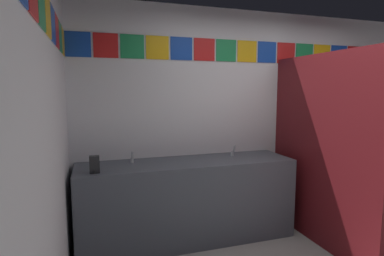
% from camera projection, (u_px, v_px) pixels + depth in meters
% --- Properties ---
extents(wall_back, '(4.36, 0.09, 2.58)m').
position_uv_depth(wall_back, '(254.00, 117.00, 3.91)').
color(wall_back, silver).
rests_on(wall_back, ground_plane).
extents(wall_side, '(0.09, 3.27, 2.58)m').
position_uv_depth(wall_side, '(37.00, 154.00, 1.65)').
color(wall_side, silver).
rests_on(wall_side, ground_plane).
extents(vanity_counter, '(2.31, 0.61, 0.88)m').
position_uv_depth(vanity_counter, '(188.00, 200.00, 3.38)').
color(vanity_counter, '#4C515B').
rests_on(vanity_counter, ground_plane).
extents(faucet_left, '(0.04, 0.10, 0.14)m').
position_uv_depth(faucet_left, '(132.00, 158.00, 3.23)').
color(faucet_left, silver).
rests_on(faucet_left, vanity_counter).
extents(faucet_right, '(0.04, 0.10, 0.14)m').
position_uv_depth(faucet_right, '(233.00, 152.00, 3.59)').
color(faucet_right, silver).
rests_on(faucet_right, vanity_counter).
extents(soap_dispenser, '(0.09, 0.09, 0.16)m').
position_uv_depth(soap_dispenser, '(94.00, 164.00, 2.86)').
color(soap_dispenser, black).
rests_on(soap_dispenser, vanity_counter).
extents(stall_divider, '(0.92, 1.58, 2.01)m').
position_uv_depth(stall_divider, '(351.00, 155.00, 3.05)').
color(stall_divider, maroon).
rests_on(stall_divider, ground_plane).
extents(toilet, '(0.39, 0.49, 0.74)m').
position_uv_depth(toilet, '(332.00, 196.00, 3.93)').
color(toilet, white).
rests_on(toilet, ground_plane).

